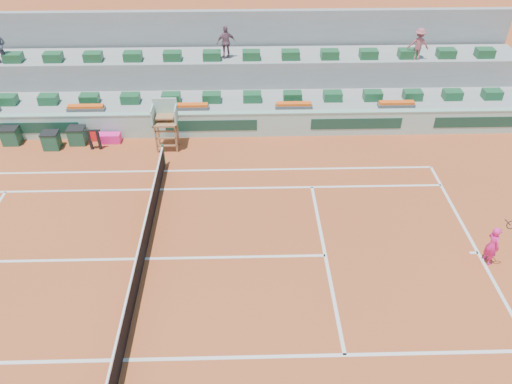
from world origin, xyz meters
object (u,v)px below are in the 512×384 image
tennis_player (493,245)px  player_bag (110,138)px  umpire_chair (165,118)px  drink_cooler_a (77,135)px

tennis_player → player_bag: bearing=150.4°
umpire_chair → tennis_player: (12.01, -7.93, -0.76)m
umpire_chair → drink_cooler_a: size_ratio=2.86×
player_bag → drink_cooler_a: drink_cooler_a is taller
player_bag → umpire_chair: size_ratio=0.43×
player_bag → drink_cooler_a: bearing=-177.9°
player_bag → umpire_chair: umpire_chair is taller
drink_cooler_a → player_bag: bearing=2.1°
player_bag → umpire_chair: 3.18m
drink_cooler_a → umpire_chair: bearing=-6.1°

